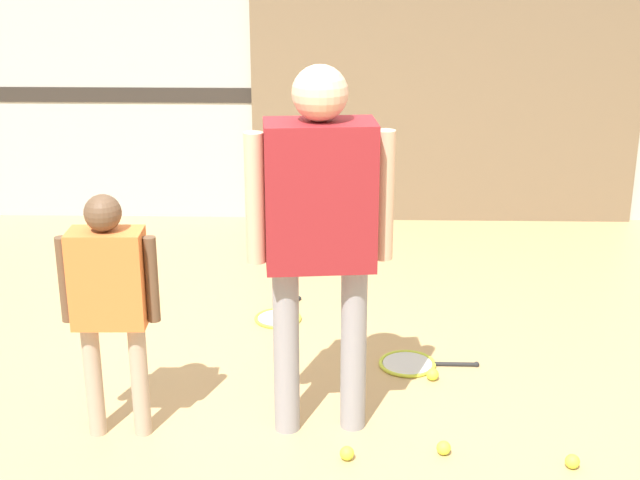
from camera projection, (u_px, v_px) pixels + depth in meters
ground_plane at (277, 425)px, 4.31m from camera, size 16.00×16.00×0.00m
wall_back at (304, 22)px, 6.97m from camera, size 16.00×0.07×3.20m
wall_panel at (446, 100)px, 7.08m from camera, size 3.10×0.05×2.00m
person_instructor at (320, 215)px, 3.95m from camera, size 0.66×0.32×1.74m
person_student_left at (109, 291)px, 4.01m from camera, size 0.45×0.19×1.18m
racket_spare_on_floor at (411, 364)px, 4.91m from camera, size 0.56×0.32×0.03m
racket_second_spare at (279, 317)px, 5.50m from camera, size 0.37×0.52×0.03m
tennis_ball_near_instructor at (347, 453)px, 4.02m from camera, size 0.07×0.07×0.07m
tennis_ball_by_spare_racket at (433, 374)px, 4.74m from camera, size 0.07×0.07×0.07m
tennis_ball_stray_left at (572, 461)px, 3.96m from camera, size 0.07×0.07×0.07m
tennis_ball_stray_right at (444, 448)px, 4.06m from camera, size 0.07×0.07×0.07m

